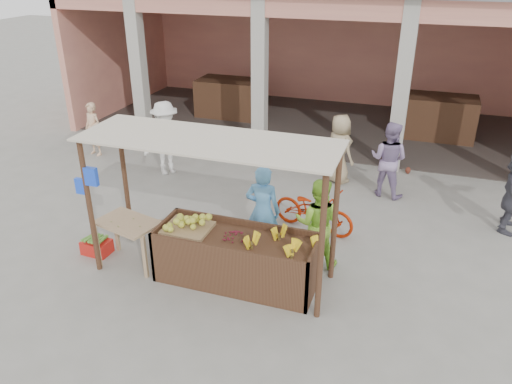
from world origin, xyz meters
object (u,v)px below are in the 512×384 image
at_px(fruit_stall, 236,260).
at_px(side_table, 128,229).
at_px(vendor_blue, 263,208).
at_px(motorcycle, 314,209).
at_px(red_crate, 97,247).
at_px(vendor_green, 318,221).

xyz_separation_m(fruit_stall, side_table, (-1.91, -0.11, 0.28)).
xyz_separation_m(side_table, vendor_blue, (2.05, 1.05, 0.22)).
distance_m(side_table, motorcycle, 3.48).
bearing_deg(red_crate, vendor_blue, 21.97).
distance_m(vendor_green, motorcycle, 1.23).
bearing_deg(motorcycle, fruit_stall, 171.86).
bearing_deg(fruit_stall, side_table, -176.70).
distance_m(red_crate, vendor_green, 3.97).
distance_m(side_table, vendor_blue, 2.32).
height_order(fruit_stall, vendor_blue, vendor_blue).
height_order(red_crate, motorcycle, motorcycle).
height_order(vendor_blue, motorcycle, vendor_blue).
xyz_separation_m(fruit_stall, vendor_blue, (0.14, 0.94, 0.51)).
xyz_separation_m(red_crate, motorcycle, (3.48, 2.09, 0.32)).
distance_m(fruit_stall, vendor_green, 1.51).
xyz_separation_m(fruit_stall, motorcycle, (0.81, 2.05, 0.05)).
relative_size(fruit_stall, vendor_blue, 1.44).
bearing_deg(motorcycle, side_table, 141.80).
bearing_deg(fruit_stall, motorcycle, 68.50).
bearing_deg(vendor_green, red_crate, 9.51).
bearing_deg(motorcycle, vendor_green, -151.60).
bearing_deg(red_crate, side_table, -2.59).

